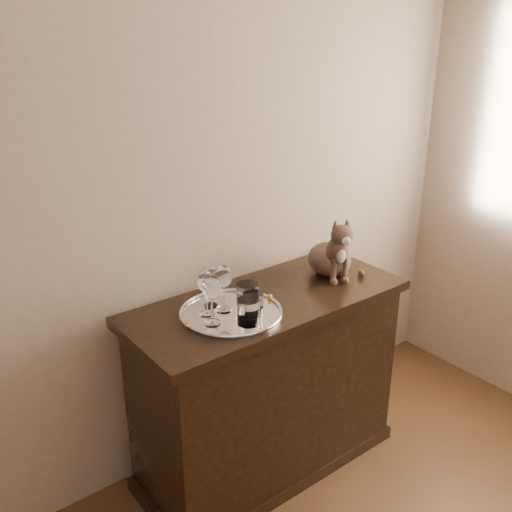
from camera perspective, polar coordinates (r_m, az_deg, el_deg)
The scene contains 11 objects.
wall_back at distance 2.14m, azimuth -16.77°, elevation 6.58°, with size 4.00×0.10×2.70m, color tan.
sideboard at distance 2.56m, azimuth 1.15°, elevation -12.77°, with size 1.20×0.50×0.85m, color black, non-canonical shape.
tray at distance 2.21m, azimuth -2.50°, elevation -5.80°, with size 0.40×0.40×0.01m, color silver.
wine_glass_a at distance 2.17m, azimuth -4.99°, elevation -3.67°, with size 0.07×0.07×0.18m, color silver, non-canonical shape.
wine_glass_b at distance 2.23m, azimuth -4.60°, elevation -3.04°, with size 0.06×0.06×0.17m, color white, non-canonical shape.
wine_glass_c at distance 2.10m, azimuth -4.44°, elevation -4.38°, with size 0.07×0.07×0.19m, color silver, non-canonical shape.
wine_glass_d at distance 2.19m, azimuth -3.27°, elevation -3.20°, with size 0.07×0.07×0.19m, color white, non-canonical shape.
tumbler_a at distance 2.18m, azimuth -0.31°, elevation -4.83°, with size 0.08×0.08×0.09m, color white.
tumbler_b at distance 2.12m, azimuth -0.77°, elevation -5.58°, with size 0.09×0.09×0.10m, color silver.
tumbler_c at distance 2.23m, azimuth -0.86°, elevation -3.98°, with size 0.09×0.09×0.10m, color silver.
cat at distance 2.53m, azimuth 7.43°, elevation 1.20°, with size 0.29×0.27×0.29m, color #4B392D, non-canonical shape.
Camera 1 is at (-0.73, 0.31, 1.89)m, focal length 40.00 mm.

